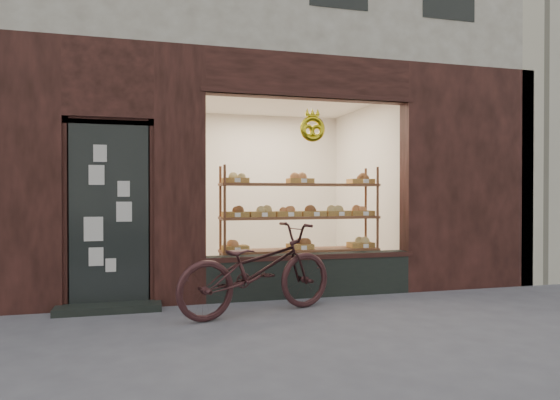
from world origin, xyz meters
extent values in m
plane|color=#4B4C55|center=(0.00, 0.00, 0.00)|extent=(90.00, 90.00, 0.00)
cube|color=black|center=(0.45, 2.12, 0.28)|extent=(2.70, 0.25, 0.55)
cube|color=black|center=(-2.00, 2.06, 1.10)|extent=(0.90, 0.04, 2.15)
cube|color=black|center=(-2.00, 1.90, 0.04)|extent=(1.15, 0.35, 0.08)
torus|color=gold|center=(0.45, 2.02, 2.15)|extent=(0.33, 0.07, 0.33)
cube|color=brown|center=(0.45, 2.55, 0.05)|extent=(2.20, 0.45, 0.04)
cube|color=brown|center=(0.45, 2.55, 0.55)|extent=(2.20, 0.45, 0.03)
cube|color=brown|center=(0.45, 2.55, 1.00)|extent=(2.20, 0.45, 0.04)
cube|color=brown|center=(0.45, 2.55, 1.45)|extent=(2.20, 0.45, 0.04)
cylinder|color=brown|center=(-0.62, 2.35, 0.85)|extent=(0.04, 0.04, 1.70)
cylinder|color=brown|center=(1.52, 2.35, 0.85)|extent=(0.04, 0.04, 1.70)
cylinder|color=brown|center=(-0.62, 2.75, 0.85)|extent=(0.04, 0.04, 1.70)
cylinder|color=brown|center=(1.52, 2.75, 0.85)|extent=(0.04, 0.04, 1.70)
cube|color=olive|center=(-0.45, 2.55, 0.60)|extent=(0.34, 0.24, 0.07)
sphere|color=#A9562B|center=(-0.45, 2.55, 0.69)|extent=(0.11, 0.11, 0.11)
cube|color=white|center=(-0.45, 2.36, 0.60)|extent=(0.07, 0.01, 0.05)
cube|color=olive|center=(0.45, 2.55, 0.60)|extent=(0.34, 0.24, 0.07)
sphere|color=brown|center=(0.45, 2.55, 0.69)|extent=(0.11, 0.11, 0.11)
cube|color=white|center=(0.45, 2.36, 0.60)|extent=(0.07, 0.01, 0.05)
cube|color=olive|center=(1.35, 2.55, 0.60)|extent=(0.34, 0.24, 0.07)
sphere|color=tan|center=(1.35, 2.55, 0.69)|extent=(0.11, 0.11, 0.11)
cube|color=white|center=(1.35, 2.36, 0.60)|extent=(0.08, 0.01, 0.05)
cube|color=olive|center=(-0.45, 2.55, 1.05)|extent=(0.34, 0.24, 0.07)
sphere|color=brown|center=(-0.45, 2.55, 1.14)|extent=(0.11, 0.11, 0.11)
cube|color=white|center=(-0.45, 2.36, 1.05)|extent=(0.07, 0.01, 0.06)
cube|color=olive|center=(-0.09, 2.55, 1.05)|extent=(0.34, 0.24, 0.07)
sphere|color=tan|center=(-0.09, 2.55, 1.14)|extent=(0.11, 0.11, 0.11)
cube|color=white|center=(-0.09, 2.36, 1.05)|extent=(0.08, 0.01, 0.06)
cube|color=olive|center=(0.27, 2.55, 1.05)|extent=(0.34, 0.24, 0.07)
sphere|color=#A9562B|center=(0.27, 2.55, 1.14)|extent=(0.11, 0.11, 0.11)
cube|color=white|center=(0.27, 2.36, 1.05)|extent=(0.07, 0.01, 0.06)
cube|color=olive|center=(0.63, 2.55, 1.05)|extent=(0.34, 0.24, 0.07)
sphere|color=brown|center=(0.63, 2.55, 1.14)|extent=(0.11, 0.11, 0.11)
cube|color=white|center=(0.63, 2.36, 1.05)|extent=(0.07, 0.01, 0.06)
cube|color=olive|center=(0.99, 2.55, 1.05)|extent=(0.34, 0.24, 0.07)
sphere|color=tan|center=(0.99, 2.55, 1.14)|extent=(0.11, 0.11, 0.11)
cube|color=white|center=(0.99, 2.36, 1.05)|extent=(0.08, 0.01, 0.06)
cube|color=olive|center=(1.35, 2.55, 1.05)|extent=(0.34, 0.24, 0.07)
sphere|color=#A9562B|center=(1.35, 2.55, 1.14)|extent=(0.11, 0.11, 0.11)
cube|color=white|center=(1.35, 2.36, 1.05)|extent=(0.08, 0.01, 0.06)
cube|color=olive|center=(-0.45, 2.55, 1.50)|extent=(0.34, 0.24, 0.07)
sphere|color=tan|center=(-0.45, 2.55, 1.59)|extent=(0.11, 0.11, 0.11)
cube|color=white|center=(-0.45, 2.36, 1.50)|extent=(0.07, 0.01, 0.06)
cube|color=olive|center=(0.45, 2.55, 1.50)|extent=(0.34, 0.24, 0.07)
sphere|color=#A9562B|center=(0.45, 2.55, 1.59)|extent=(0.11, 0.11, 0.11)
cube|color=white|center=(0.45, 2.36, 1.50)|extent=(0.07, 0.01, 0.06)
cube|color=olive|center=(1.35, 2.55, 1.50)|extent=(0.34, 0.24, 0.07)
sphere|color=brown|center=(1.35, 2.55, 1.59)|extent=(0.11, 0.11, 0.11)
cube|color=white|center=(1.35, 2.36, 1.50)|extent=(0.08, 0.01, 0.06)
imported|color=#32191B|center=(-0.41, 1.36, 0.50)|extent=(2.00, 1.19, 0.99)
camera|label=1|loc=(-1.59, -3.99, 1.32)|focal=32.00mm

